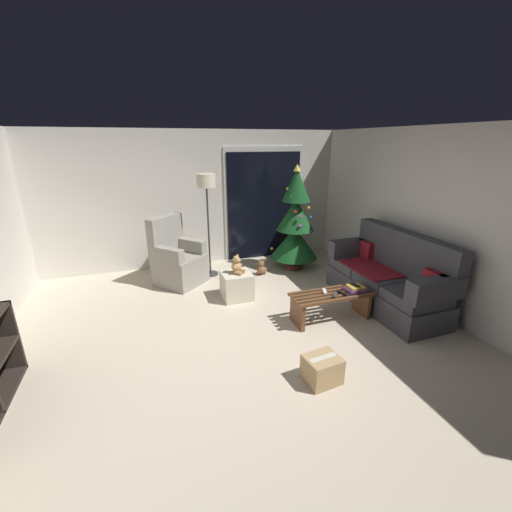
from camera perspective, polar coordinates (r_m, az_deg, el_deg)
ground_plane at (r=4.09m, az=-2.22°, el=-15.04°), size 7.00×7.00×0.00m
wall_back at (r=6.47m, az=-10.29°, el=9.49°), size 5.72×0.12×2.50m
wall_right at (r=5.11m, az=30.07°, el=4.72°), size 0.12×6.00×2.50m
patio_door_frame at (r=6.75m, az=1.30°, el=8.89°), size 1.60×0.02×2.20m
patio_door_glass at (r=6.74m, az=1.35°, el=8.45°), size 1.50×0.02×2.10m
couch at (r=5.22m, az=21.70°, el=-3.62°), size 0.79×1.95×1.08m
coffee_table at (r=4.60m, az=12.71°, el=-7.66°), size 1.10×0.40×0.39m
remote_black at (r=4.56m, az=14.50°, el=-6.12°), size 0.08×0.16×0.02m
remote_white at (r=4.55m, az=11.65°, el=-5.96°), size 0.10×0.16×0.02m
remote_graphite at (r=4.48m, az=13.36°, el=-6.48°), size 0.14×0.15×0.02m
book_stack at (r=4.69m, az=16.58°, el=-5.29°), size 0.26×0.20×0.07m
cell_phone at (r=4.67m, az=16.55°, el=-4.79°), size 0.09×0.15×0.01m
christmas_tree at (r=6.16m, az=6.70°, el=5.41°), size 0.87×0.87×1.92m
armchair at (r=5.73m, az=-13.30°, el=-0.74°), size 0.97×0.97×1.13m
floor_lamp at (r=5.73m, az=-8.44°, el=10.97°), size 0.32×0.32×1.78m
ottoman at (r=5.12m, az=-3.31°, el=-5.04°), size 0.44×0.44×0.41m
teddy_bear_honey at (r=4.99m, az=-3.28°, el=-1.66°), size 0.21×0.21×0.29m
teddy_bear_chestnut_by_tree at (r=6.01m, az=0.91°, el=-2.13°), size 0.21×0.22×0.29m
cardboard_box_taped_mid_floor at (r=3.57m, az=11.22°, el=-18.48°), size 0.37×0.33×0.28m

